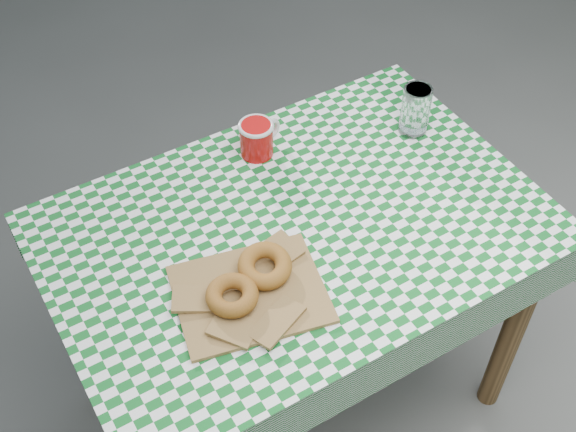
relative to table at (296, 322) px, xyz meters
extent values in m
plane|color=#53534E|center=(-0.15, 0.17, -0.38)|extent=(60.00, 60.00, 0.00)
cube|color=#50351B|center=(0.00, 0.00, 0.00)|extent=(1.19, 0.88, 0.75)
cube|color=#0E5C1E|center=(0.00, 0.00, 0.38)|extent=(1.21, 0.90, 0.01)
cube|color=olive|center=(-0.20, -0.09, 0.39)|extent=(0.37, 0.34, 0.02)
torus|color=brown|center=(-0.24, -0.09, 0.41)|extent=(0.15, 0.15, 0.03)
torus|color=brown|center=(-0.14, -0.07, 0.42)|extent=(0.16, 0.16, 0.04)
cylinder|color=white|center=(0.44, 0.07, 0.45)|extent=(0.10, 0.10, 0.13)
camera|label=1|loc=(-0.72, -0.87, 1.64)|focal=46.61mm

